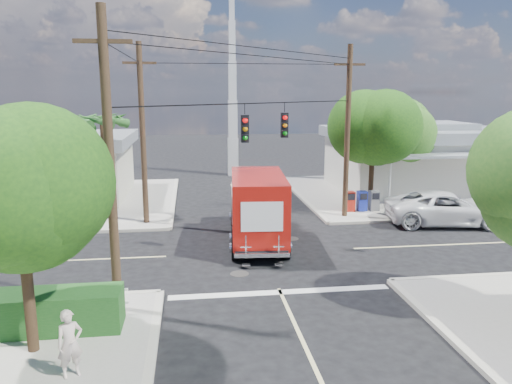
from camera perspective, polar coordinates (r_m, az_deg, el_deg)
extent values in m
plane|color=black|center=(21.14, 0.71, -6.92)|extent=(120.00, 120.00, 0.00)
cube|color=#9E998F|center=(34.48, 16.40, -0.09)|extent=(14.00, 14.00, 0.14)
cube|color=#B7B2A2|center=(32.30, 4.96, -0.41)|extent=(0.25, 14.00, 0.14)
cube|color=#B7B2A2|center=(28.38, 22.06, -2.86)|extent=(14.00, 0.25, 0.14)
cube|color=#9E998F|center=(32.59, -21.76, -1.08)|extent=(14.00, 14.00, 0.14)
cube|color=#B7B2A2|center=(31.58, -9.37, -0.79)|extent=(0.25, 14.00, 0.14)
cube|color=#B7B2A2|center=(26.05, -25.46, -4.36)|extent=(14.00, 0.25, 0.14)
cube|color=beige|center=(30.73, -1.95, -1.11)|extent=(0.12, 12.00, 0.01)
cube|color=beige|center=(24.59, 24.56, -5.33)|extent=(12.00, 0.12, 0.01)
cube|color=beige|center=(22.12, -26.10, -7.27)|extent=(12.00, 0.12, 0.01)
cube|color=silver|center=(17.16, 2.80, -11.36)|extent=(7.50, 0.40, 0.01)
cube|color=silver|center=(35.71, 18.12, 3.08)|extent=(11.00, 8.00, 3.40)
cube|color=gray|center=(35.49, 18.32, 6.35)|extent=(11.80, 8.80, 0.70)
cube|color=gray|center=(35.46, 18.37, 7.16)|extent=(6.05, 4.40, 0.50)
cube|color=gray|center=(31.25, 22.09, 3.92)|extent=(9.90, 1.80, 0.15)
cylinder|color=silver|center=(28.82, 15.02, 0.89)|extent=(0.12, 0.12, 2.90)
cube|color=beige|center=(33.99, -23.00, 2.17)|extent=(10.00, 8.00, 3.20)
cube|color=gray|center=(33.76, -23.25, 5.44)|extent=(10.80, 8.80, 0.70)
cube|color=gray|center=(33.72, -23.32, 6.28)|extent=(5.50, 4.40, 0.50)
cube|color=gray|center=(29.19, -25.66, 2.77)|extent=(9.00, 1.80, 0.15)
cylinder|color=silver|center=(27.64, -18.04, 0.07)|extent=(0.12, 0.12, 2.70)
cube|color=silver|center=(40.34, -2.64, 4.03)|extent=(0.80, 0.80, 3.00)
cube|color=silver|center=(40.07, -2.68, 8.29)|extent=(0.70, 0.70, 3.00)
cube|color=silver|center=(40.02, -2.72, 12.58)|extent=(0.60, 0.60, 3.00)
cube|color=silver|center=(40.20, -2.76, 16.86)|extent=(0.50, 0.50, 3.00)
cube|color=silver|center=(40.60, -2.80, 21.08)|extent=(0.40, 0.40, 3.00)
cylinder|color=#422D1C|center=(13.84, -24.67, -9.28)|extent=(0.28, 0.28, 3.71)
sphere|color=#194313|center=(13.24, -25.50, 0.19)|extent=(3.71, 3.71, 3.71)
sphere|color=#194313|center=(13.52, -26.94, 1.27)|extent=(3.02, 3.02, 3.02)
sphere|color=#194313|center=(12.88, -24.37, -0.53)|extent=(3.25, 3.25, 3.25)
cylinder|color=#422D1C|center=(28.86, 13.05, 2.20)|extent=(0.28, 0.28, 4.10)
sphere|color=#194313|center=(28.57, 13.28, 7.28)|extent=(4.10, 4.10, 4.10)
sphere|color=#194313|center=(28.61, 12.41, 7.83)|extent=(3.33, 3.33, 3.33)
sphere|color=#194313|center=(28.43, 14.15, 6.96)|extent=(3.58, 3.58, 3.58)
cylinder|color=#422D1C|center=(31.88, 16.04, 2.43)|extent=(0.28, 0.28, 3.58)
sphere|color=#2A5F1F|center=(31.63, 16.27, 6.44)|extent=(3.58, 3.58, 3.58)
sphere|color=#2A5F1F|center=(31.64, 15.47, 6.89)|extent=(2.91, 2.91, 2.91)
sphere|color=#2A5F1F|center=(31.51, 17.06, 6.18)|extent=(3.14, 3.14, 3.14)
cylinder|color=#422D1C|center=(28.04, -16.92, 2.68)|extent=(0.24, 0.24, 5.00)
cone|color=#295B23|center=(27.66, -15.38, 8.07)|extent=(0.50, 2.06, 0.98)
cone|color=#295B23|center=(28.40, -15.87, 8.12)|extent=(1.92, 1.68, 0.98)
cone|color=#295B23|center=(28.69, -17.34, 8.07)|extent=(2.12, 0.95, 0.98)
cone|color=#295B23|center=(28.32, -18.73, 7.95)|extent=(1.34, 2.07, 0.98)
cone|color=#295B23|center=(27.56, -19.04, 7.85)|extent=(1.34, 2.07, 0.98)
cone|color=#295B23|center=(26.97, -17.96, 7.85)|extent=(2.12, 0.95, 0.98)
cone|color=#295B23|center=(27.01, -16.29, 7.95)|extent=(1.92, 1.68, 0.98)
cylinder|color=#422D1C|center=(29.92, -20.23, 2.60)|extent=(0.24, 0.24, 4.60)
cone|color=#295B23|center=(29.49, -18.83, 7.27)|extent=(0.50, 2.06, 0.98)
cone|color=#295B23|center=(30.24, -19.21, 7.33)|extent=(1.92, 1.68, 0.98)
cone|color=#295B23|center=(30.57, -20.55, 7.28)|extent=(2.12, 0.95, 0.98)
cone|color=#295B23|center=(30.24, -21.89, 7.15)|extent=(1.34, 2.07, 0.98)
cone|color=#295B23|center=(29.49, -22.26, 7.04)|extent=(1.34, 2.07, 0.98)
cone|color=#295B23|center=(28.87, -21.32, 7.03)|extent=(2.12, 0.95, 0.98)
cone|color=#295B23|center=(28.87, -19.76, 7.14)|extent=(1.92, 1.68, 0.98)
cylinder|color=#473321|center=(15.01, -16.34, 2.74)|extent=(0.28, 0.28, 9.00)
cube|color=#473321|center=(14.92, -17.11, 16.15)|extent=(1.60, 0.12, 0.12)
cylinder|color=#473321|center=(26.43, 10.40, 6.54)|extent=(0.28, 0.28, 9.00)
cube|color=#473321|center=(26.38, 10.67, 14.14)|extent=(1.60, 0.12, 0.12)
cylinder|color=#473321|center=(25.27, -12.82, 6.24)|extent=(0.28, 0.28, 9.00)
cube|color=#473321|center=(25.22, -13.18, 14.18)|extent=(1.60, 0.12, 0.12)
cylinder|color=black|center=(20.08, 0.76, 10.13)|extent=(10.43, 10.43, 0.04)
cube|color=black|center=(19.23, -1.28, 7.24)|extent=(0.30, 0.24, 1.05)
sphere|color=red|center=(19.07, -1.24, 8.20)|extent=(0.20, 0.20, 0.20)
cube|color=black|center=(21.39, 3.27, 7.64)|extent=(0.30, 0.24, 1.05)
sphere|color=red|center=(21.23, 3.35, 8.50)|extent=(0.20, 0.20, 0.20)
cube|color=silver|center=(16.30, -25.01, -11.89)|extent=(5.94, 0.05, 0.08)
cube|color=silver|center=(16.15, -25.13, -10.58)|extent=(5.94, 0.05, 0.08)
cube|color=silver|center=(15.62, -15.02, -11.59)|extent=(0.09, 0.06, 1.00)
cube|color=#184718|center=(15.59, -26.67, -12.31)|extent=(6.20, 1.20, 1.10)
cube|color=#AC1F13|center=(28.11, 10.67, -1.05)|extent=(0.50, 0.50, 1.10)
cube|color=#1A299F|center=(28.34, 12.01, -1.00)|extent=(0.50, 0.50, 1.10)
cube|color=slate|center=(28.58, 13.34, -0.96)|extent=(0.50, 0.50, 1.10)
cube|color=black|center=(22.67, 0.13, -4.35)|extent=(2.61, 7.13, 0.22)
cube|color=#AF150E|center=(25.14, -0.20, -1.10)|extent=(2.26, 1.69, 1.97)
cube|color=black|center=(25.68, -0.27, -0.02)|extent=(1.89, 0.37, 0.85)
cube|color=silver|center=(26.07, -0.29, -2.06)|extent=(2.06, 0.27, 0.31)
cube|color=#AF150E|center=(21.56, 0.25, -1.49)|extent=(2.64, 5.36, 2.60)
cube|color=white|center=(21.62, 3.26, -1.11)|extent=(0.27, 3.22, 1.16)
cube|color=white|center=(21.50, -2.78, -1.18)|extent=(0.27, 3.22, 1.16)
cube|color=white|center=(18.99, 0.69, -2.85)|extent=(1.61, 0.15, 1.16)
cube|color=silver|center=(19.29, 0.70, -7.19)|extent=(2.16, 0.39, 0.16)
cube|color=silver|center=(19.04, -1.17, -6.31)|extent=(0.41, 0.09, 0.90)
cube|color=silver|center=(19.12, 2.62, -6.25)|extent=(0.41, 0.09, 0.90)
cylinder|color=black|center=(25.15, -2.53, -2.78)|extent=(0.36, 1.00, 0.99)
cylinder|color=black|center=(25.25, 2.15, -2.72)|extent=(0.36, 1.00, 0.99)
cylinder|color=black|center=(20.15, -2.41, -6.38)|extent=(0.36, 1.00, 0.99)
cylinder|color=black|center=(20.27, 3.46, -6.29)|extent=(0.36, 1.00, 0.99)
imported|color=silver|center=(27.10, 20.94, -1.74)|extent=(6.42, 3.70, 1.68)
imported|color=beige|center=(12.73, -20.50, -15.91)|extent=(0.70, 0.62, 1.62)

